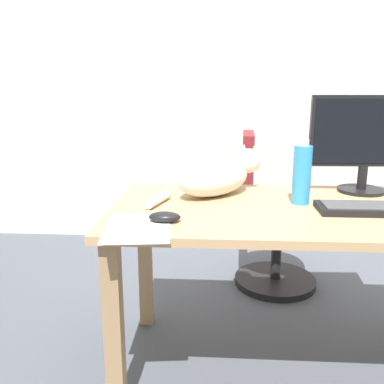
{
  "coord_description": "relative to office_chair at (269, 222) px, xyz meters",
  "views": [
    {
      "loc": [
        -0.33,
        -1.54,
        1.15
      ],
      "look_at": [
        -0.43,
        -0.03,
        0.77
      ],
      "focal_mm": 38.61,
      "sensor_mm": 36.0,
      "label": 1
    }
  ],
  "objects": [
    {
      "name": "ground_plane",
      "position": [
        0.03,
        -0.78,
        -0.39
      ],
      "size": [
        8.0,
        8.0,
        0.0
      ],
      "primitive_type": "plane",
      "color": "#474C56"
    },
    {
      "name": "back_wall",
      "position": [
        0.03,
        0.79,
        0.91
      ],
      "size": [
        6.0,
        0.04,
        2.6
      ],
      "primitive_type": "cube",
      "color": "beige",
      "rests_on": "ground_plane"
    },
    {
      "name": "desk",
      "position": [
        0.03,
        -0.78,
        0.22
      ],
      "size": [
        1.48,
        0.74,
        0.71
      ],
      "color": "tan",
      "rests_on": "ground_plane"
    },
    {
      "name": "office_chair",
      "position": [
        0.0,
        0.0,
        0.0
      ],
      "size": [
        0.48,
        0.48,
        0.91
      ],
      "color": "black",
      "rests_on": "ground_plane"
    },
    {
      "name": "monitor",
      "position": [
        0.32,
        -0.53,
        0.55
      ],
      "size": [
        0.48,
        0.2,
        0.42
      ],
      "color": "black",
      "rests_on": "desk"
    },
    {
      "name": "keyboard",
      "position": [
        0.28,
        -0.83,
        0.33
      ],
      "size": [
        0.44,
        0.15,
        0.03
      ],
      "color": "black",
      "rests_on": "desk"
    },
    {
      "name": "cat",
      "position": [
        -0.31,
        -0.61,
        0.4
      ],
      "size": [
        0.46,
        0.45,
        0.2
      ],
      "color": "silver",
      "rests_on": "desk"
    },
    {
      "name": "computer_mouse",
      "position": [
        -0.48,
        -1.0,
        0.34
      ],
      "size": [
        0.11,
        0.06,
        0.04
      ],
      "primitive_type": "ellipsoid",
      "color": "black",
      "rests_on": "desk"
    },
    {
      "name": "paper_sheet",
      "position": [
        -0.56,
        -1.06,
        0.32
      ],
      "size": [
        0.24,
        0.32,
        0.0
      ],
      "primitive_type": "cube",
      "rotation": [
        0.0,
        0.0,
        0.11
      ],
      "color": "white",
      "rests_on": "desk"
    },
    {
      "name": "water_bottle",
      "position": [
        0.02,
        -0.73,
        0.44
      ],
      "size": [
        0.07,
        0.07,
        0.25
      ],
      "color": "#2D8CD1",
      "rests_on": "desk"
    }
  ]
}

